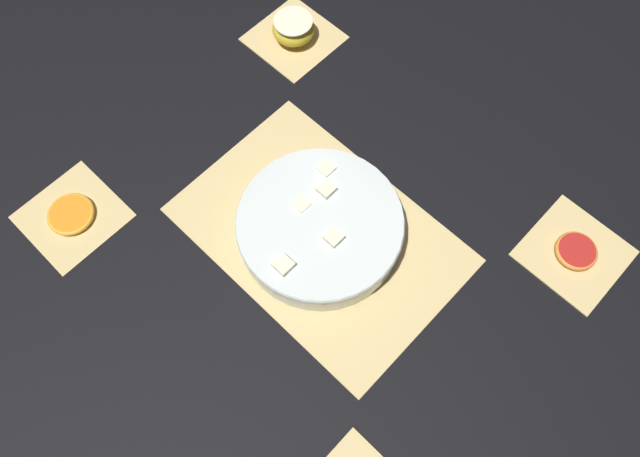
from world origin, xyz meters
TOP-DOWN VIEW (x-y plane):
  - ground_plane at (0.00, 0.00)m, footprint 6.00×6.00m
  - bamboo_mat_center at (0.00, 0.00)m, footprint 0.50×0.34m
  - coaster_mat_near_left at (-0.36, -0.29)m, footprint 0.17×0.17m
  - coaster_mat_far_left at (-0.36, 0.29)m, footprint 0.17×0.17m
  - coaster_mat_far_right at (0.36, 0.29)m, footprint 0.17×0.17m
  - fruit_salad_bowl at (0.00, -0.00)m, footprint 0.30×0.30m
  - apple_half at (-0.36, 0.29)m, footprint 0.09×0.09m
  - orange_slice_whole at (-0.36, -0.29)m, footprint 0.09×0.09m
  - grapefruit_slice at (0.36, 0.29)m, footprint 0.08×0.08m

SIDE VIEW (x-z plane):
  - ground_plane at x=0.00m, z-range 0.00..0.00m
  - coaster_mat_far_left at x=-0.36m, z-range 0.00..0.01m
  - coaster_mat_far_right at x=0.36m, z-range 0.00..0.01m
  - coaster_mat_near_left at x=-0.36m, z-range 0.00..0.01m
  - bamboo_mat_center at x=0.00m, z-range 0.00..0.01m
  - orange_slice_whole at x=-0.36m, z-range 0.01..0.02m
  - grapefruit_slice at x=0.36m, z-range 0.01..0.02m
  - apple_half at x=-0.36m, z-range 0.01..0.06m
  - fruit_salad_bowl at x=0.00m, z-range 0.00..0.07m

